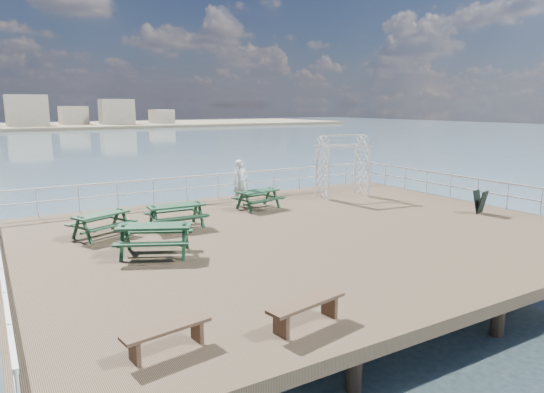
{
  "coord_description": "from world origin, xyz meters",
  "views": [
    {
      "loc": [
        -8.94,
        -12.81,
        4.11
      ],
      "look_at": [
        -0.77,
        0.85,
        1.1
      ],
      "focal_mm": 32.0,
      "sensor_mm": 36.0,
      "label": 1
    }
  ],
  "objects_px": {
    "picnic_table_c": "(258,195)",
    "picnic_table_d": "(155,233)",
    "picnic_table_b": "(176,211)",
    "flat_bench_far": "(306,307)",
    "trellis_arbor": "(342,169)",
    "person": "(241,183)",
    "picnic_table_a": "(101,220)",
    "flat_bench_near": "(167,333)"
  },
  "relations": [
    {
      "from": "flat_bench_near",
      "to": "trellis_arbor",
      "type": "bearing_deg",
      "value": 31.14
    },
    {
      "from": "picnic_table_c",
      "to": "flat_bench_near",
      "type": "bearing_deg",
      "value": -136.55
    },
    {
      "from": "flat_bench_near",
      "to": "trellis_arbor",
      "type": "relative_size",
      "value": 0.57
    },
    {
      "from": "picnic_table_b",
      "to": "person",
      "type": "xyz_separation_m",
      "value": [
        3.61,
        2.24,
        0.37
      ]
    },
    {
      "from": "picnic_table_a",
      "to": "picnic_table_c",
      "type": "bearing_deg",
      "value": -12.97
    },
    {
      "from": "picnic_table_d",
      "to": "person",
      "type": "height_order",
      "value": "person"
    },
    {
      "from": "picnic_table_c",
      "to": "picnic_table_d",
      "type": "height_order",
      "value": "picnic_table_d"
    },
    {
      "from": "picnic_table_c",
      "to": "picnic_table_d",
      "type": "xyz_separation_m",
      "value": [
        -5.48,
        -3.91,
        0.08
      ]
    },
    {
      "from": "flat_bench_far",
      "to": "trellis_arbor",
      "type": "height_order",
      "value": "trellis_arbor"
    },
    {
      "from": "picnic_table_c",
      "to": "flat_bench_far",
      "type": "height_order",
      "value": "picnic_table_c"
    },
    {
      "from": "picnic_table_c",
      "to": "person",
      "type": "bearing_deg",
      "value": 98.55
    },
    {
      "from": "flat_bench_far",
      "to": "picnic_table_c",
      "type": "bearing_deg",
      "value": 55.19
    },
    {
      "from": "flat_bench_near",
      "to": "picnic_table_b",
      "type": "bearing_deg",
      "value": 60.36
    },
    {
      "from": "picnic_table_c",
      "to": "flat_bench_far",
      "type": "xyz_separation_m",
      "value": [
        -4.41,
        -9.71,
        -0.16
      ]
    },
    {
      "from": "picnic_table_a",
      "to": "trellis_arbor",
      "type": "height_order",
      "value": "trellis_arbor"
    },
    {
      "from": "flat_bench_far",
      "to": "trellis_arbor",
      "type": "distance_m",
      "value": 13.51
    },
    {
      "from": "picnic_table_c",
      "to": "flat_bench_near",
      "type": "relative_size",
      "value": 1.2
    },
    {
      "from": "trellis_arbor",
      "to": "flat_bench_near",
      "type": "bearing_deg",
      "value": -131.87
    },
    {
      "from": "picnic_table_b",
      "to": "person",
      "type": "relative_size",
      "value": 1.01
    },
    {
      "from": "picnic_table_c",
      "to": "flat_bench_near",
      "type": "xyz_separation_m",
      "value": [
        -6.98,
        -9.3,
        -0.2
      ]
    },
    {
      "from": "picnic_table_d",
      "to": "trellis_arbor",
      "type": "relative_size",
      "value": 0.88
    },
    {
      "from": "person",
      "to": "picnic_table_b",
      "type": "bearing_deg",
      "value": -152.9
    },
    {
      "from": "flat_bench_far",
      "to": "trellis_arbor",
      "type": "relative_size",
      "value": 0.63
    },
    {
      "from": "picnic_table_b",
      "to": "flat_bench_far",
      "type": "height_order",
      "value": "picnic_table_b"
    },
    {
      "from": "picnic_table_c",
      "to": "picnic_table_d",
      "type": "bearing_deg",
      "value": -154.17
    },
    {
      "from": "picnic_table_a",
      "to": "trellis_arbor",
      "type": "xyz_separation_m",
      "value": [
        10.91,
        1.47,
        0.71
      ]
    },
    {
      "from": "flat_bench_near",
      "to": "picnic_table_d",
      "type": "bearing_deg",
      "value": 65.76
    },
    {
      "from": "picnic_table_d",
      "to": "trellis_arbor",
      "type": "distance_m",
      "value": 10.94
    },
    {
      "from": "picnic_table_a",
      "to": "person",
      "type": "xyz_separation_m",
      "value": [
        6.02,
        2.07,
        0.41
      ]
    },
    {
      "from": "flat_bench_far",
      "to": "person",
      "type": "bearing_deg",
      "value": 58.57
    },
    {
      "from": "picnic_table_c",
      "to": "picnic_table_a",
      "type": "bearing_deg",
      "value": -179.51
    },
    {
      "from": "picnic_table_a",
      "to": "flat_bench_far",
      "type": "height_order",
      "value": "picnic_table_a"
    },
    {
      "from": "trellis_arbor",
      "to": "person",
      "type": "distance_m",
      "value": 4.93
    },
    {
      "from": "picnic_table_d",
      "to": "flat_bench_far",
      "type": "bearing_deg",
      "value": -53.01
    },
    {
      "from": "trellis_arbor",
      "to": "picnic_table_b",
      "type": "bearing_deg",
      "value": -160.79
    },
    {
      "from": "picnic_table_d",
      "to": "person",
      "type": "distance_m",
      "value": 7.1
    },
    {
      "from": "flat_bench_near",
      "to": "picnic_table_a",
      "type": "bearing_deg",
      "value": 76.76
    },
    {
      "from": "picnic_table_a",
      "to": "person",
      "type": "distance_m",
      "value": 6.38
    },
    {
      "from": "picnic_table_a",
      "to": "flat_bench_near",
      "type": "relative_size",
      "value": 1.34
    },
    {
      "from": "picnic_table_b",
      "to": "flat_bench_far",
      "type": "distance_m",
      "value": 8.43
    },
    {
      "from": "picnic_table_c",
      "to": "trellis_arbor",
      "type": "bearing_deg",
      "value": -5.4
    },
    {
      "from": "picnic_table_c",
      "to": "trellis_arbor",
      "type": "height_order",
      "value": "trellis_arbor"
    }
  ]
}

